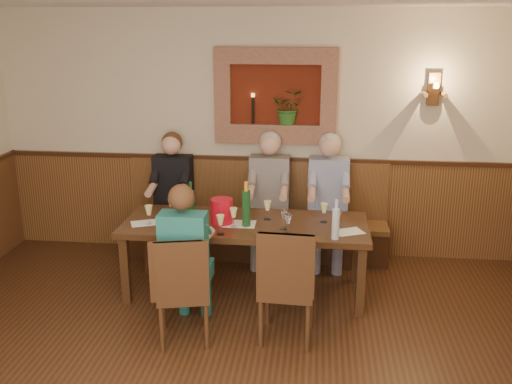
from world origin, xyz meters
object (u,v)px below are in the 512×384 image
bench (256,229)px  wine_bottle_green_a (246,208)px  person_bench_left (173,207)px  person_bench_right (327,211)px  spittoon_bucket (222,211)px  chair_near_left (184,310)px  person_chair_front (187,270)px  dining_table (245,229)px  water_bottle (336,223)px  wine_bottle_green_b (191,203)px  chair_near_right (287,307)px  person_bench_mid (269,209)px

bench → wine_bottle_green_a: wine_bottle_green_a is taller
person_bench_left → person_bench_right: bearing=-0.0°
person_bench_left → spittoon_bucket: size_ratio=5.90×
chair_near_left → person_chair_front: person_chair_front is taller
dining_table → person_bench_right: size_ratio=1.62×
dining_table → bench: bearing=90.0°
wine_bottle_green_a → bench: bearing=91.2°
person_bench_left → water_bottle: 2.20m
dining_table → wine_bottle_green_b: wine_bottle_green_b is taller
water_bottle → wine_bottle_green_a: bearing=164.4°
chair_near_right → water_bottle: bearing=54.5°
wine_bottle_green_b → water_bottle: 1.50m
person_bench_mid → wine_bottle_green_a: bearing=-98.1°
spittoon_bucket → wine_bottle_green_a: wine_bottle_green_a is taller
bench → wine_bottle_green_b: 1.17m
chair_near_left → water_bottle: bearing=12.5°
spittoon_bucket → wine_bottle_green_a: size_ratio=0.55×
dining_table → bench: 1.01m
dining_table → bench: size_ratio=0.80×
bench → chair_near_left: size_ratio=3.07×
spittoon_bucket → chair_near_left: bearing=-101.3°
person_bench_left → spittoon_bucket: 1.18m
dining_table → spittoon_bucket: (-0.22, -0.05, 0.20)m
person_bench_left → spittoon_bucket: bearing=-50.4°
chair_near_right → person_chair_front: bearing=178.2°
chair_near_left → person_bench_mid: size_ratio=0.66×
wine_bottle_green_a → dining_table: bearing=101.8°
bench → wine_bottle_green_a: bearing=-88.8°
person_bench_right → spittoon_bucket: bearing=-139.7°
person_bench_mid → dining_table: bearing=-100.7°
person_bench_right → wine_bottle_green_b: bearing=-151.8°
dining_table → chair_near_right: bearing=-61.5°
person_bench_right → spittoon_bucket: person_bench_right is taller
person_chair_front → water_bottle: person_chair_front is taller
chair_near_left → chair_near_right: size_ratio=0.94×
person_bench_left → spittoon_bucket: (0.73, -0.88, 0.27)m
dining_table → wine_bottle_green_b: 0.61m
bench → water_bottle: (0.87, -1.29, 0.57)m
chair_near_left → spittoon_bucket: (0.18, 0.92, 0.59)m
dining_table → water_bottle: size_ratio=6.41×
spittoon_bucket → person_bench_mid: bearing=66.6°
person_bench_left → dining_table: bearing=-41.2°
chair_near_left → wine_bottle_green_b: size_ratio=2.65×
wine_bottle_green_b → water_bottle: (1.43, -0.44, 0.00)m
chair_near_right → person_bench_mid: person_bench_mid is taller
chair_near_right → person_chair_front: person_chair_front is taller
water_bottle → chair_near_right: bearing=-128.6°
chair_near_left → person_bench_left: (-0.55, 1.80, 0.32)m
chair_near_right → person_bench_mid: (-0.31, 1.69, 0.31)m
chair_near_right → spittoon_bucket: 1.21m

